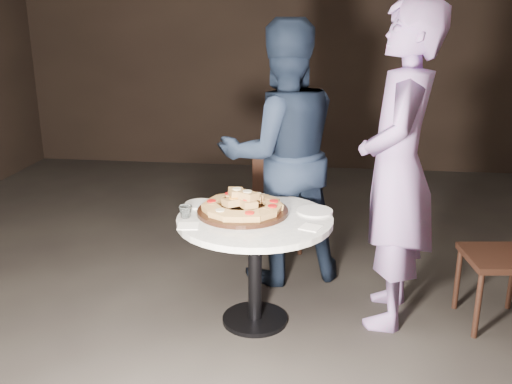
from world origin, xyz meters
The scene contains 12 objects.
floor centered at (0.00, 0.00, 0.00)m, with size 7.00×7.00×0.00m, color black.
table centered at (0.08, -0.03, 0.53)m, with size 1.06×1.06×0.65m.
serving_board centered at (0.01, 0.02, 0.66)m, with size 0.52×0.52×0.02m, color black.
focaccia_pile centered at (0.01, 0.03, 0.71)m, with size 0.46×0.45×0.12m.
plate_left centered at (-0.26, 0.14, 0.66)m, with size 0.18×0.18×0.01m, color white.
plate_right centered at (0.41, 0.09, 0.66)m, with size 0.21×0.21×0.01m, color white.
water_glass centered at (-0.30, -0.09, 0.69)m, with size 0.07×0.07×0.07m, color silver.
napkin_near centered at (-0.25, -0.22, 0.66)m, with size 0.11×0.11×0.01m, color white.
napkin_far centered at (0.40, -0.16, 0.66)m, with size 0.10×0.10×0.01m, color white.
chair_far centered at (0.15, 1.10, 0.49)m, with size 0.49×0.50×0.84m.
diner_navy centered at (0.18, 0.61, 0.86)m, with size 0.83×0.65×1.71m, color #141E32.
diner_teal centered at (0.86, 0.13, 0.91)m, with size 0.67×0.44×1.82m, color #866CAC.
Camera 1 is at (0.46, -2.98, 1.75)m, focal length 40.00 mm.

